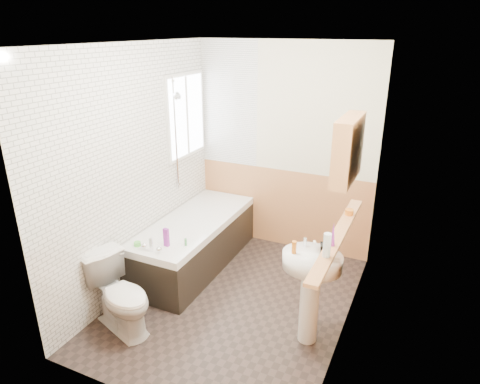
% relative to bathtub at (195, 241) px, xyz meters
% --- Properties ---
extents(floor, '(2.80, 2.80, 0.00)m').
position_rel_bathtub_xyz_m(floor, '(0.73, -0.47, -0.30)').
color(floor, black).
rests_on(floor, ground).
extents(ceiling, '(2.80, 2.80, 0.00)m').
position_rel_bathtub_xyz_m(ceiling, '(0.73, -0.47, 2.20)').
color(ceiling, white).
rests_on(ceiling, ground).
extents(wall_back, '(2.20, 0.02, 2.50)m').
position_rel_bathtub_xyz_m(wall_back, '(0.73, 0.94, 0.95)').
color(wall_back, beige).
rests_on(wall_back, ground).
extents(wall_front, '(2.20, 0.02, 2.50)m').
position_rel_bathtub_xyz_m(wall_front, '(0.73, -1.88, 0.95)').
color(wall_front, beige).
rests_on(wall_front, ground).
extents(wall_left, '(0.02, 2.80, 2.50)m').
position_rel_bathtub_xyz_m(wall_left, '(-0.38, -0.47, 0.95)').
color(wall_left, beige).
rests_on(wall_left, ground).
extents(wall_right, '(0.02, 2.80, 2.50)m').
position_rel_bathtub_xyz_m(wall_right, '(1.84, -0.47, 0.95)').
color(wall_right, beige).
rests_on(wall_right, ground).
extents(wainscot_right, '(0.01, 2.80, 1.00)m').
position_rel_bathtub_xyz_m(wainscot_right, '(1.82, -0.47, 0.20)').
color(wainscot_right, tan).
rests_on(wainscot_right, wall_right).
extents(wainscot_front, '(2.20, 0.01, 1.00)m').
position_rel_bathtub_xyz_m(wainscot_front, '(0.73, -1.86, 0.20)').
color(wainscot_front, tan).
rests_on(wainscot_front, wall_front).
extents(wainscot_back, '(2.20, 0.01, 1.00)m').
position_rel_bathtub_xyz_m(wainscot_back, '(0.73, 0.92, 0.20)').
color(wainscot_back, tan).
rests_on(wainscot_back, wall_back).
extents(tile_cladding_left, '(0.01, 2.80, 2.50)m').
position_rel_bathtub_xyz_m(tile_cladding_left, '(-0.36, -0.47, 0.95)').
color(tile_cladding_left, white).
rests_on(tile_cladding_left, wall_left).
extents(tile_return_back, '(0.75, 0.01, 1.50)m').
position_rel_bathtub_xyz_m(tile_return_back, '(0.01, 0.91, 1.45)').
color(tile_return_back, white).
rests_on(tile_return_back, wall_back).
extents(window, '(0.03, 0.79, 0.99)m').
position_rel_bathtub_xyz_m(window, '(-0.33, 0.48, 1.35)').
color(window, white).
rests_on(window, wall_left).
extents(bathtub, '(0.70, 1.81, 0.72)m').
position_rel_bathtub_xyz_m(bathtub, '(0.00, 0.00, 0.00)').
color(bathtub, black).
rests_on(bathtub, floor).
extents(shower_riser, '(0.11, 0.09, 1.30)m').
position_rel_bathtub_xyz_m(shower_riser, '(-0.31, 0.21, 1.29)').
color(shower_riser, silver).
rests_on(shower_riser, wall_left).
extents(toilet, '(0.81, 0.61, 0.70)m').
position_rel_bathtub_xyz_m(toilet, '(-0.03, -1.26, 0.05)').
color(toilet, white).
rests_on(toilet, floor).
extents(sink, '(0.51, 0.41, 0.98)m').
position_rel_bathtub_xyz_m(sink, '(1.57, -0.70, 0.32)').
color(sink, white).
rests_on(sink, floor).
extents(pine_shelf, '(0.10, 1.54, 0.03)m').
position_rel_bathtub_xyz_m(pine_shelf, '(1.77, -0.74, 0.80)').
color(pine_shelf, tan).
rests_on(pine_shelf, wall_right).
extents(medicine_cabinet, '(0.14, 0.56, 0.51)m').
position_rel_bathtub_xyz_m(medicine_cabinet, '(1.74, -0.52, 1.44)').
color(medicine_cabinet, tan).
rests_on(medicine_cabinet, wall_right).
extents(foam_can, '(0.06, 0.06, 0.18)m').
position_rel_bathtub_xyz_m(foam_can, '(1.77, -1.12, 0.90)').
color(foam_can, silver).
rests_on(foam_can, pine_shelf).
extents(green_bottle, '(0.05, 0.05, 0.19)m').
position_rel_bathtub_xyz_m(green_bottle, '(1.77, -0.94, 0.91)').
color(green_bottle, purple).
rests_on(green_bottle, pine_shelf).
extents(black_jar, '(0.09, 0.09, 0.05)m').
position_rel_bathtub_xyz_m(black_jar, '(1.77, -0.33, 0.84)').
color(black_jar, orange).
rests_on(black_jar, pine_shelf).
extents(soap_bottle, '(0.14, 0.21, 0.09)m').
position_rel_bathtub_xyz_m(soap_bottle, '(1.68, -0.74, 0.62)').
color(soap_bottle, black).
rests_on(soap_bottle, sink).
extents(clear_bottle, '(0.04, 0.04, 0.11)m').
position_rel_bathtub_xyz_m(clear_bottle, '(1.42, -0.76, 0.62)').
color(clear_bottle, orange).
rests_on(clear_bottle, sink).
extents(blue_gel, '(0.05, 0.04, 0.19)m').
position_rel_bathtub_xyz_m(blue_gel, '(0.07, -0.65, 0.37)').
color(blue_gel, purple).
rests_on(blue_gel, bathtub).
extents(cream_jar, '(0.08, 0.08, 0.04)m').
position_rel_bathtub_xyz_m(cream_jar, '(-0.20, -0.77, 0.30)').
color(cream_jar, '#59C647').
rests_on(cream_jar, bathtub).
extents(orange_bottle, '(0.03, 0.03, 0.08)m').
position_rel_bathtub_xyz_m(orange_bottle, '(0.24, -0.56, 0.31)').
color(orange_bottle, '#388447').
rests_on(orange_bottle, bathtub).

